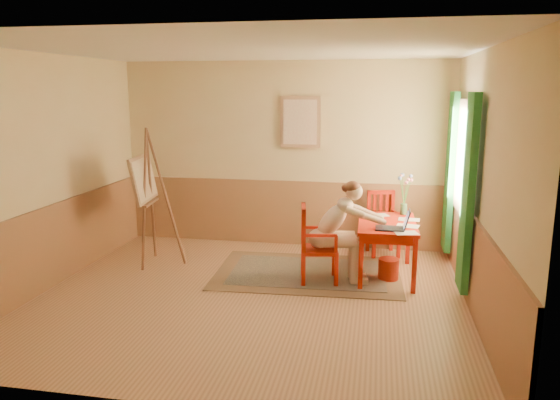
% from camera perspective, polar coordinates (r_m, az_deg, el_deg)
% --- Properties ---
extents(room, '(5.04, 4.54, 2.84)m').
position_cam_1_polar(room, '(5.96, -3.34, 2.33)').
color(room, tan).
rests_on(room, ground).
extents(wainscot, '(5.00, 4.50, 1.00)m').
position_cam_1_polar(wainscot, '(6.91, -1.67, -3.98)').
color(wainscot, '#946644').
rests_on(wainscot, room).
extents(window, '(0.12, 2.01, 2.20)m').
position_cam_1_polar(window, '(6.95, 18.74, 2.63)').
color(window, white).
rests_on(window, room).
extents(wall_portrait, '(0.60, 0.05, 0.76)m').
position_cam_1_polar(wall_portrait, '(8.01, 2.19, 8.35)').
color(wall_portrait, '#A67C5A').
rests_on(wall_portrait, room).
extents(rug, '(2.47, 1.71, 0.02)m').
position_cam_1_polar(rug, '(7.08, 2.99, -7.78)').
color(rug, '#8C7251').
rests_on(rug, room).
extents(table, '(0.74, 1.21, 0.72)m').
position_cam_1_polar(table, '(6.93, 11.41, -3.06)').
color(table, red).
rests_on(table, room).
extents(chair_left, '(0.51, 0.49, 0.98)m').
position_cam_1_polar(chair_left, '(6.65, 3.81, -4.76)').
color(chair_left, red).
rests_on(chair_left, room).
extents(chair_back, '(0.50, 0.52, 0.92)m').
position_cam_1_polar(chair_back, '(7.91, 10.95, -2.45)').
color(chair_back, red).
rests_on(chair_back, room).
extents(figure, '(0.98, 0.49, 1.29)m').
position_cam_1_polar(figure, '(6.60, 6.36, -2.91)').
color(figure, beige).
rests_on(figure, room).
extents(laptop, '(0.41, 0.25, 0.25)m').
position_cam_1_polar(laptop, '(6.55, 12.25, -2.68)').
color(laptop, '#1E2338').
rests_on(laptop, table).
extents(papers, '(0.70, 1.12, 0.00)m').
position_cam_1_polar(papers, '(6.88, 12.73, -2.43)').
color(papers, white).
rests_on(papers, table).
extents(vase, '(0.22, 0.28, 0.56)m').
position_cam_1_polar(vase, '(7.34, 13.18, 0.46)').
color(vase, '#3F724C').
rests_on(vase, table).
extents(wastebasket, '(0.26, 0.26, 0.28)m').
position_cam_1_polar(wastebasket, '(6.94, 11.56, -7.28)').
color(wastebasket, '#B52813').
rests_on(wastebasket, room).
extents(easel, '(0.67, 0.84, 1.89)m').
position_cam_1_polar(easel, '(7.43, -14.14, 1.65)').
color(easel, brown).
rests_on(easel, room).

